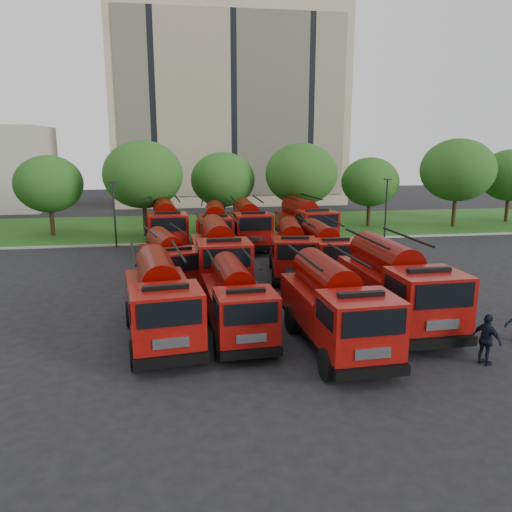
{
  "coord_description": "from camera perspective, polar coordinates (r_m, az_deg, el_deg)",
  "views": [
    {
      "loc": [
        -5.13,
        -22.06,
        7.9
      ],
      "look_at": [
        -0.95,
        4.67,
        1.8
      ],
      "focal_mm": 35.0,
      "sensor_mm": 36.0,
      "label": 1
    }
  ],
  "objects": [
    {
      "name": "ground",
      "position": [
        23.99,
        3.99,
        -6.55
      ],
      "size": [
        140.0,
        140.0,
        0.0
      ],
      "primitive_type": "plane",
      "color": "black",
      "rests_on": "ground"
    },
    {
      "name": "lawn",
      "position": [
        48.97,
        -2.77,
        3.47
      ],
      "size": [
        70.0,
        16.0,
        0.12
      ],
      "primitive_type": "cube",
      "color": "#144713",
      "rests_on": "ground"
    },
    {
      "name": "curb",
      "position": [
        41.04,
        -1.55,
        1.7
      ],
      "size": [
        70.0,
        0.3,
        0.14
      ],
      "primitive_type": "cube",
      "color": "gray",
      "rests_on": "ground"
    },
    {
      "name": "apartment_building",
      "position": [
        70.51,
        -3.2,
        16.42
      ],
      "size": [
        30.0,
        14.18,
        25.0
      ],
      "color": "beige",
      "rests_on": "ground"
    },
    {
      "name": "tree_1",
      "position": [
        46.48,
        -22.6,
        7.61
      ],
      "size": [
        5.71,
        5.71,
        6.98
      ],
      "color": "#382314",
      "rests_on": "ground"
    },
    {
      "name": "tree_2",
      "position": [
        43.73,
        -12.8,
        9.05
      ],
      "size": [
        6.72,
        6.72,
        8.22
      ],
      "color": "#382314",
      "rests_on": "ground"
    },
    {
      "name": "tree_3",
      "position": [
        46.36,
        -3.8,
        8.69
      ],
      "size": [
        5.88,
        5.88,
        7.19
      ],
      "color": "#382314",
      "rests_on": "ground"
    },
    {
      "name": "tree_4",
      "position": [
        46.01,
        5.19,
        9.31
      ],
      "size": [
        6.55,
        6.55,
        8.01
      ],
      "color": "#382314",
      "rests_on": "ground"
    },
    {
      "name": "tree_5",
      "position": [
        49.17,
        12.91,
        8.24
      ],
      "size": [
        5.46,
        5.46,
        6.68
      ],
      "color": "#382314",
      "rests_on": "ground"
    },
    {
      "name": "tree_6",
      "position": [
        51.29,
        22.05,
        9.09
      ],
      "size": [
        6.89,
        6.89,
        8.42
      ],
      "color": "#382314",
      "rests_on": "ground"
    },
    {
      "name": "tree_7",
      "position": [
        56.82,
        27.09,
        8.22
      ],
      "size": [
        6.05,
        6.05,
        7.39
      ],
      "color": "#382314",
      "rests_on": "ground"
    },
    {
      "name": "lamp_post_0",
      "position": [
        39.88,
        -15.89,
        5.01
      ],
      "size": [
        0.6,
        0.25,
        5.11
      ],
      "color": "black",
      "rests_on": "ground"
    },
    {
      "name": "lamp_post_1",
      "position": [
        43.13,
        14.65,
        5.63
      ],
      "size": [
        0.6,
        0.25,
        5.11
      ],
      "color": "black",
      "rests_on": "ground"
    },
    {
      "name": "fire_truck_0",
      "position": [
        20.74,
        -10.87,
        -4.92
      ],
      "size": [
        3.45,
        7.68,
        3.38
      ],
      "rotation": [
        0.0,
        0.0,
        0.12
      ],
      "color": "black",
      "rests_on": "ground"
    },
    {
      "name": "fire_truck_1",
      "position": [
        20.86,
        -2.28,
        -5.14
      ],
      "size": [
        2.69,
        6.7,
        3.0
      ],
      "rotation": [
        0.0,
        0.0,
        0.05
      ],
      "color": "black",
      "rests_on": "ground"
    },
    {
      "name": "fire_truck_2",
      "position": [
        19.84,
        8.94,
        -5.66
      ],
      "size": [
        3.0,
        7.53,
        3.38
      ],
      "rotation": [
        0.0,
        0.0,
        0.04
      ],
      "color": "black",
      "rests_on": "ground"
    },
    {
      "name": "fire_truck_3",
      "position": [
        22.97,
        15.69,
        -3.12
      ],
      "size": [
        3.12,
        8.04,
        3.62
      ],
      "rotation": [
        0.0,
        0.0,
        0.03
      ],
      "color": "black",
      "rests_on": "ground"
    },
    {
      "name": "fire_truck_4",
      "position": [
        28.35,
        -9.91,
        -0.5
      ],
      "size": [
        3.72,
        6.98,
        3.02
      ],
      "rotation": [
        0.0,
        0.0,
        0.23
      ],
      "color": "black",
      "rests_on": "ground"
    },
    {
      "name": "fire_truck_5",
      "position": [
        28.25,
        -4.27,
        0.23
      ],
      "size": [
        3.08,
        8.0,
        3.61
      ],
      "rotation": [
        0.0,
        0.0,
        0.02
      ],
      "color": "black",
      "rests_on": "ground"
    },
    {
      "name": "fire_truck_6",
      "position": [
        30.51,
        4.1,
        0.77
      ],
      "size": [
        3.45,
        7.31,
        3.2
      ],
      "rotation": [
        0.0,
        0.0,
        -0.15
      ],
      "color": "black",
      "rests_on": "ground"
    },
    {
      "name": "fire_truck_7",
      "position": [
        30.39,
        7.73,
        0.59
      ],
      "size": [
        2.57,
        6.93,
        3.15
      ],
      "rotation": [
        0.0,
        0.0,
        -0.0
      ],
      "color": "black",
      "rests_on": "ground"
    },
    {
      "name": "fire_truck_8",
      "position": [
        38.66,
        -10.25,
        3.47
      ],
      "size": [
        3.41,
        8.19,
        3.65
      ],
      "rotation": [
        0.0,
        0.0,
        0.07
      ],
      "color": "black",
      "rests_on": "ground"
    },
    {
      "name": "fire_truck_9",
      "position": [
        37.83,
        -4.7,
        3.27
      ],
      "size": [
        3.17,
        7.71,
        3.44
      ],
      "rotation": [
        0.0,
        0.0,
        -0.06
      ],
      "color": "black",
      "rests_on": "ground"
    },
    {
      "name": "fire_truck_10",
      "position": [
        38.84,
        -0.89,
        3.62
      ],
      "size": [
        2.86,
        7.73,
        3.51
      ],
      "rotation": [
        0.0,
        0.0,
        0.0
      ],
      "color": "black",
      "rests_on": "ground"
    },
    {
      "name": "fire_truck_11",
      "position": [
        40.04,
        5.57,
        3.89
      ],
      "size": [
        3.55,
        8.12,
        3.59
      ],
      "rotation": [
        0.0,
        0.0,
        0.11
      ],
      "color": "black",
      "rests_on": "ground"
    },
    {
      "name": "firefighter_0",
      "position": [
        21.04,
        17.94,
        -10.0
      ],
      "size": [
        0.87,
        0.84,
        1.93
      ],
      "primitive_type": "imported",
      "rotation": [
        0.0,
        0.0,
        0.67
      ],
      "color": "#B51C0D",
      "rests_on": "ground"
    },
    {
      "name": "firefighter_1",
      "position": [
        19.01,
        -3.09,
        -11.87
      ],
      "size": [
        0.89,
        0.63,
        1.66
      ],
      "primitive_type": "imported",
      "rotation": [
        0.0,
        0.0,
        -0.26
      ],
      "color": "#B51C0D",
      "rests_on": "ground"
    },
    {
      "name": "firefighter_2",
      "position": [
        20.5,
        24.61,
        -11.18
      ],
      "size": [
        1.03,
        1.29,
        1.92
      ],
      "primitive_type": "imported",
      "rotation": [
        0.0,
        0.0,
        1.97
      ],
      "color": "black",
      "rests_on": "ground"
    },
    {
      "name": "firefighter_4",
      "position": [
        27.71,
        -3.18,
        -3.88
      ],
      "size": [
        0.95,
        1.08,
        1.86
      ],
      "primitive_type": "imported",
      "rotation": [
        0.0,
        0.0,
        2.06
      ],
      "color": "black",
      "rests_on": "ground"
    },
    {
      "name": "firefighter_5",
      "position": [
        30.31,
        15.46,
        -2.88
      ],
      "size": [
        1.76,
        0.81,
        1.86
      ],
      "primitive_type": "imported",
      "rotation": [
        0.0,
        0.0,
        3.1
      ],
      "color": "#B51C0D",
      "rests_on": "ground"
    }
  ]
}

